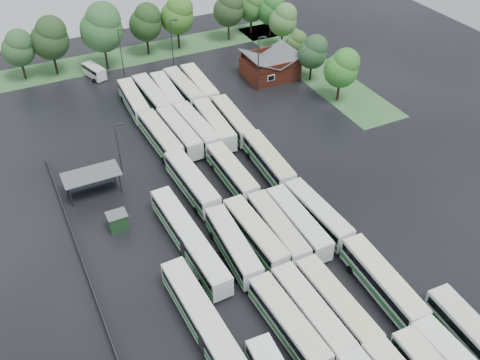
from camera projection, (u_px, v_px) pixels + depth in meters
name	position (u px, v px, depth m)	size (l,w,h in m)	color
ground	(267.00, 250.00, 69.82)	(160.00, 160.00, 0.00)	black
brick_building	(270.00, 68.00, 107.27)	(10.07, 8.60, 5.39)	maroon
wash_shed	(91.00, 175.00, 77.50)	(8.20, 4.20, 3.58)	#2D2D30
utility_hut	(118.00, 221.00, 72.22)	(2.70, 2.20, 2.62)	#143619
grass_strip_north	(132.00, 55.00, 116.26)	(80.00, 10.00, 0.01)	#315F2E
grass_strip_east	(311.00, 67.00, 111.94)	(10.00, 50.00, 0.01)	#315F2E
west_fence	(82.00, 262.00, 67.32)	(0.10, 50.00, 1.20)	#2D2D30
bus_r1c0	(288.00, 323.00, 58.27)	(3.25, 12.99, 3.59)	silver
bus_r1c1	(311.00, 313.00, 59.29)	(3.12, 13.30, 3.69)	silver
bus_r1c2	(336.00, 304.00, 60.25)	(3.10, 13.25, 3.67)	silver
bus_r1c4	(382.00, 282.00, 62.80)	(3.34, 13.55, 3.75)	silver
bus_r2c0	(233.00, 245.00, 67.74)	(3.31, 12.93, 3.57)	silver
bus_r2c1	(255.00, 234.00, 69.33)	(3.17, 13.03, 3.60)	silver
bus_r2c2	(277.00, 229.00, 70.06)	(3.08, 13.07, 3.62)	silver
bus_r2c3	(298.00, 223.00, 70.99)	(2.91, 13.12, 3.65)	silver
bus_r2c4	(317.00, 213.00, 72.51)	(3.31, 12.89, 3.56)	silver
bus_r3c0	(192.00, 182.00, 77.70)	(3.41, 13.64, 3.77)	silver
bus_r3c2	(232.00, 172.00, 79.75)	(2.77, 12.89, 3.59)	silver
bus_r3c4	(268.00, 161.00, 82.06)	(3.42, 13.28, 3.66)	silver
bus_r4c0	(160.00, 137.00, 87.24)	(3.34, 13.50, 3.73)	silver
bus_r4c1	(179.00, 132.00, 88.32)	(3.26, 13.31, 3.68)	silver
bus_r4c2	(196.00, 128.00, 89.32)	(3.29, 13.43, 3.71)	silver
bus_r4c3	(214.00, 124.00, 90.21)	(3.44, 13.56, 3.74)	silver
bus_r4c4	(232.00, 120.00, 91.40)	(3.34, 13.16, 3.63)	silver
bus_r5c0	(134.00, 101.00, 96.76)	(3.17, 12.87, 3.56)	silver
bus_r5c1	(152.00, 96.00, 97.80)	(3.27, 13.46, 3.72)	silver
bus_r5c2	(167.00, 94.00, 98.72)	(3.29, 13.13, 3.63)	silver
bus_r5c3	(183.00, 89.00, 100.17)	(3.18, 13.36, 3.70)	silver
bus_r5c4	(199.00, 86.00, 101.07)	(3.33, 13.56, 3.75)	silver
artic_bus_west_b	(189.00, 239.00, 68.53)	(3.52, 19.54, 3.61)	silver
artic_bus_west_c	(209.00, 330.00, 57.46)	(3.58, 20.15, 3.72)	silver
minibus	(94.00, 71.00, 107.32)	(3.70, 6.14, 2.52)	silver
tree_north_0	(18.00, 47.00, 103.50)	(6.31, 6.31, 10.46)	black
tree_north_1	(50.00, 37.00, 104.44)	(7.41, 7.41, 12.27)	black
tree_north_2	(102.00, 27.00, 105.54)	(8.52, 8.52, 14.11)	#382B1F
tree_north_3	(146.00, 22.00, 112.29)	(6.87, 6.87, 11.38)	black
tree_north_4	(178.00, 14.00, 114.51)	(7.23, 7.23, 11.97)	black
tree_north_5	(229.00, 8.00, 118.58)	(6.79, 6.79, 11.24)	#382712
tree_north_6	(252.00, 6.00, 122.13)	(6.06, 6.06, 10.04)	black
tree_east_0	(343.00, 68.00, 96.78)	(6.27, 6.27, 10.38)	black
tree_east_1	(313.00, 51.00, 103.48)	(5.75, 5.75, 9.53)	black
tree_east_2	(296.00, 42.00, 110.63)	(4.32, 4.30, 7.12)	black
tree_east_3	(284.00, 19.00, 115.35)	(6.13, 6.13, 10.15)	black
tree_east_4	(272.00, 9.00, 120.69)	(5.91, 5.91, 9.79)	black
lamp_post_ne	(259.00, 60.00, 99.86)	(1.68, 0.33, 10.94)	#2D2D30
lamp_post_nw	(119.00, 146.00, 79.28)	(1.41, 0.27, 9.14)	#2D2D30
lamp_post_back_w	(122.00, 52.00, 103.12)	(1.65, 0.32, 10.69)	#2D2D30
lamp_post_back_e	(172.00, 41.00, 107.47)	(1.61, 0.31, 10.47)	#2D2D30
puddle_1	(426.00, 360.00, 56.93)	(4.37, 4.37, 0.01)	black
puddle_2	(226.00, 268.00, 67.33)	(5.91, 5.91, 0.01)	black
puddle_3	(313.00, 246.00, 70.31)	(5.15, 5.15, 0.01)	black
puddle_4	(451.00, 337.00, 59.19)	(3.06, 3.06, 0.01)	black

